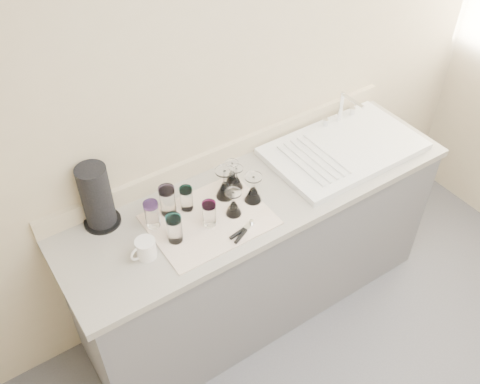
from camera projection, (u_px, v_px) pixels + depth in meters
counter_unit at (258, 249)px, 2.95m from camera, size 2.06×0.62×0.90m
sink_unit at (344, 148)px, 2.86m from camera, size 0.82×0.50×0.22m
dish_towel at (209, 220)px, 2.48m from camera, size 0.55×0.42×0.01m
tumbler_teal at (152, 214)px, 2.41m from camera, size 0.07×0.07×0.14m
tumbler_cyan at (168, 200)px, 2.46m from camera, size 0.08×0.08×0.15m
tumbler_purple at (186, 198)px, 2.49m from camera, size 0.06×0.06×0.12m
tumbler_magenta at (175, 228)px, 2.34m from camera, size 0.07×0.07×0.14m
tumbler_lavender at (209, 213)px, 2.42m from camera, size 0.06×0.06×0.13m
goblet_back_left at (225, 187)px, 2.56m from camera, size 0.09×0.09×0.16m
goblet_back_right at (236, 181)px, 2.62m from camera, size 0.07×0.07×0.12m
goblet_front_left at (233, 206)px, 2.48m from camera, size 0.08×0.08×0.14m
goblet_front_right at (253, 192)px, 2.54m from camera, size 0.08×0.08×0.15m
goblet_extra at (232, 175)px, 2.65m from camera, size 0.07×0.07×0.12m
can_opener at (243, 231)px, 2.41m from camera, size 0.14×0.08×0.02m
white_mug at (145, 249)px, 2.30m from camera, size 0.13×0.10×0.09m
paper_towel_roll at (97, 197)px, 2.37m from camera, size 0.17×0.17×0.32m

